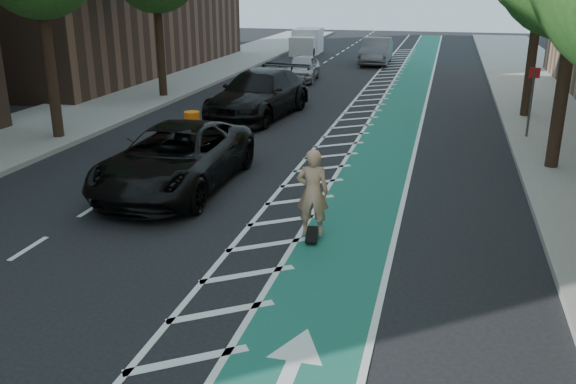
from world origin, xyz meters
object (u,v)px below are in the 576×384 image
(skateboarder, at_px, (313,192))
(suv_far, at_px, (259,94))
(suv_near, at_px, (176,158))
(barrel_a, at_px, (155,176))

(skateboarder, xyz_separation_m, suv_far, (-4.70, 11.55, -0.13))
(skateboarder, distance_m, suv_near, 4.82)
(suv_near, height_order, barrel_a, suv_near)
(suv_far, relative_size, barrel_a, 6.27)
(suv_near, height_order, suv_far, suv_far)
(suv_near, bearing_deg, barrel_a, -120.90)
(skateboarder, relative_size, barrel_a, 1.86)
(suv_far, bearing_deg, skateboarder, -60.68)
(skateboarder, relative_size, suv_near, 0.31)
(skateboarder, relative_size, suv_far, 0.30)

